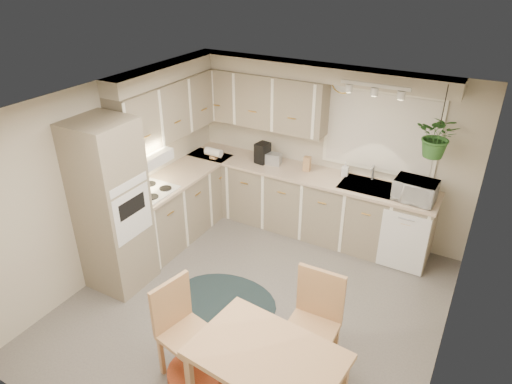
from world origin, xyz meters
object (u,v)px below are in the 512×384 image
braided_rug (225,300)px  microwave (415,188)px  chair_back (310,328)px  chair_left (188,334)px  pet_bed (196,374)px

braided_rug → microwave: (1.65, 1.79, 1.10)m
chair_back → microwave: microwave is taller
braided_rug → microwave: microwave is taller
chair_back → braided_rug: bearing=-20.1°
chair_left → pet_bed: 0.45m
braided_rug → pet_bed: pet_bed is taller
braided_rug → microwave: bearing=47.3°
chair_back → pet_bed: (-0.89, -0.65, -0.46)m
chair_back → pet_bed: size_ratio=1.93×
chair_back → pet_bed: chair_back is taller
chair_back → braided_rug: chair_back is taller
chair_left → chair_back: chair_back is taller
chair_back → microwave: (0.41, 2.22, 0.58)m
chair_left → microwave: bearing=165.7°
pet_bed → braided_rug: bearing=108.5°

